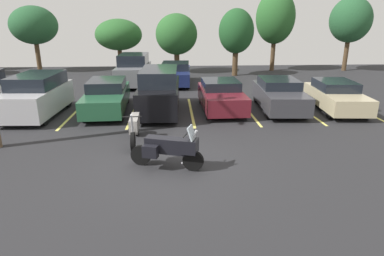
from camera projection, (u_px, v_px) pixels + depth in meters
ground at (169, 166)px, 10.29m from camera, size 44.00×44.00×0.10m
motorcycle_touring at (169, 148)px, 9.84m from camera, size 2.19×1.11×1.36m
motorcycle_second at (135, 127)px, 11.85m from camera, size 0.62×2.31×1.32m
parking_stripes at (133, 112)px, 15.89m from camera, size 22.14×5.18×0.01m
car_silver at (37, 95)px, 15.20m from camera, size 2.10×4.44×1.85m
car_green at (107, 96)px, 15.89m from camera, size 2.00×4.86×1.49m
car_black at (160, 91)px, 15.64m from camera, size 1.92×4.84×2.04m
car_maroon at (221, 96)px, 16.15m from camera, size 1.94×4.30×1.40m
car_charcoal at (279, 95)px, 16.19m from camera, size 2.12×4.62×1.47m
car_champagne at (336, 96)px, 16.18m from camera, size 2.15×4.57×1.38m
car_far_grey at (134, 70)px, 22.07m from camera, size 2.03×4.57×2.01m
car_far_navy at (176, 74)px, 22.37m from camera, size 2.14×4.60×1.45m
tree_center_left at (176, 34)px, 26.54m from camera, size 3.29×3.29×4.61m
tree_right at (34, 25)px, 26.93m from camera, size 3.71×3.71×5.20m
tree_rear at (351, 20)px, 27.22m from camera, size 3.31×3.31×5.90m
tree_center at (119, 35)px, 27.93m from camera, size 3.87×3.87×4.20m
tree_far_left at (236, 32)px, 25.02m from camera, size 2.62×2.62×4.94m
tree_center_right at (275, 18)px, 27.19m from camera, size 3.14×3.14×6.39m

